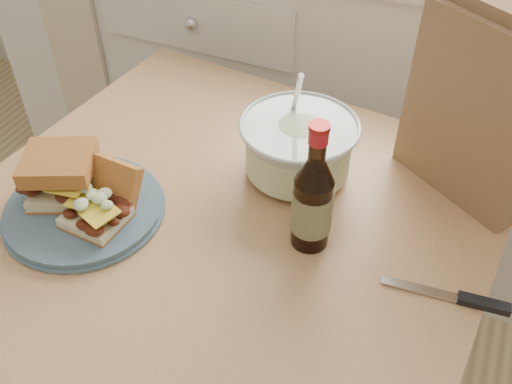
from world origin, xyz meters
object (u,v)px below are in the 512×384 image
at_px(coleslaw_bowl, 298,149).
at_px(plate, 84,209).
at_px(paper_bag, 495,104).
at_px(beer_bottle, 313,202).
at_px(dining_table, 219,263).

bearing_deg(coleslaw_bowl, plate, -140.29).
bearing_deg(plate, paper_bag, 31.45).
relative_size(beer_bottle, paper_bag, 0.73).
distance_m(coleslaw_bowl, beer_bottle, 0.17).
relative_size(plate, paper_bag, 0.83).
distance_m(plate, beer_bottle, 0.39).
height_order(coleslaw_bowl, paper_bag, paper_bag).
bearing_deg(paper_bag, plate, -116.08).
xyz_separation_m(coleslaw_bowl, paper_bag, (0.30, 0.12, 0.10)).
xyz_separation_m(plate, coleslaw_bowl, (0.29, 0.24, 0.05)).
distance_m(beer_bottle, paper_bag, 0.35).
xyz_separation_m(dining_table, beer_bottle, (0.16, 0.02, 0.19)).
relative_size(coleslaw_bowl, beer_bottle, 0.92).
height_order(coleslaw_bowl, beer_bottle, beer_bottle).
height_order(dining_table, paper_bag, paper_bag).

